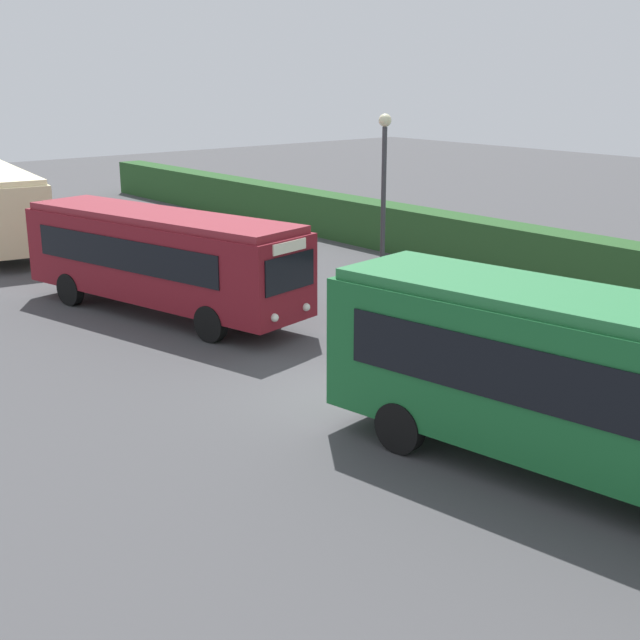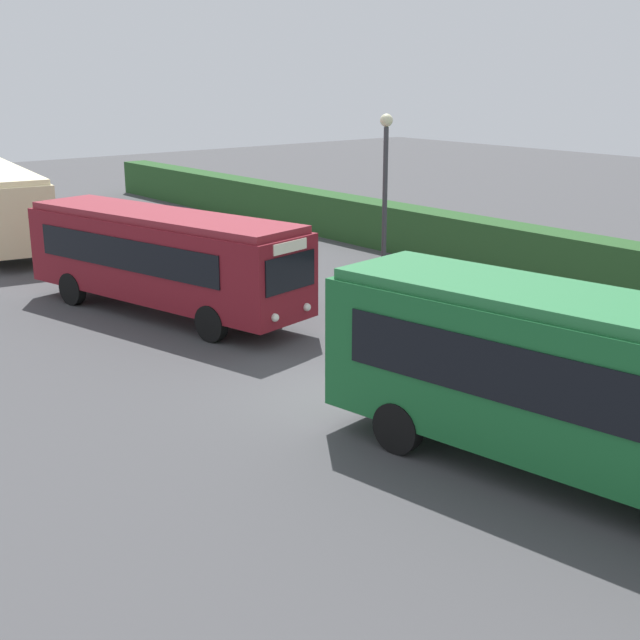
# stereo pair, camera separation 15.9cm
# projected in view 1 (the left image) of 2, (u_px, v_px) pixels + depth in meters

# --- Properties ---
(ground_plane) EXTENTS (108.04, 108.04, 0.00)m
(ground_plane) POSITION_uv_depth(u_px,v_px,m) (348.00, 396.00, 19.03)
(ground_plane) COLOR #424244
(bus_maroon) EXTENTS (9.99, 4.35, 3.01)m
(bus_maroon) POSITION_uv_depth(u_px,v_px,m) (161.00, 256.00, 24.93)
(bus_maroon) COLOR maroon
(bus_maroon) RESTS_ON ground_plane
(bus_green) EXTENTS (9.52, 3.79, 3.31)m
(bus_green) POSITION_uv_depth(u_px,v_px,m) (576.00, 377.00, 14.72)
(bus_green) COLOR #19602D
(bus_green) RESTS_ON ground_plane
(person_left) EXTENTS (0.49, 0.41, 1.93)m
(person_left) POSITION_uv_depth(u_px,v_px,m) (64.00, 222.00, 34.59)
(person_left) COLOR silver
(person_left) RESTS_ON ground_plane
(person_center) EXTENTS (0.46, 0.37, 1.84)m
(person_center) POSITION_uv_depth(u_px,v_px,m) (261.00, 266.00, 27.16)
(person_center) COLOR olive
(person_center) RESTS_ON ground_plane
(person_right) EXTENTS (0.52, 0.46, 1.76)m
(person_right) POSITION_uv_depth(u_px,v_px,m) (298.00, 274.00, 26.29)
(person_right) COLOR silver
(person_right) RESTS_ON ground_plane
(lamppost) EXTENTS (0.36, 0.36, 5.77)m
(lamppost) POSITION_uv_depth(u_px,v_px,m) (384.00, 192.00, 24.43)
(lamppost) COLOR #38383D
(lamppost) RESTS_ON ground_plane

